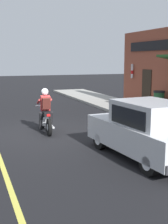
# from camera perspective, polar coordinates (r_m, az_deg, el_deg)

# --- Properties ---
(ground_plane) EXTENTS (80.00, 80.00, 0.00)m
(ground_plane) POSITION_cam_1_polar(r_m,az_deg,el_deg) (11.49, -7.41, -3.82)
(ground_plane) COLOR black
(sidewalk_curb) EXTENTS (2.60, 22.00, 0.14)m
(sidewalk_curb) POSITION_cam_1_polar(r_m,az_deg,el_deg) (16.21, 9.03, 0.34)
(sidewalk_curb) COLOR #9E9B93
(sidewalk_curb) RESTS_ON ground
(motorcycle_with_rider) EXTENTS (0.58, 2.02, 1.62)m
(motorcycle_with_rider) POSITION_cam_1_polar(r_m,az_deg,el_deg) (11.55, -7.09, -0.32)
(motorcycle_with_rider) COLOR black
(motorcycle_with_rider) RESTS_ON ground
(car_hatchback) EXTENTS (1.93, 3.90, 1.57)m
(car_hatchback) POSITION_cam_1_polar(r_m,az_deg,el_deg) (8.59, 11.26, -3.30)
(car_hatchback) COLOR black
(car_hatchback) RESTS_ON ground
(trash_bin) EXTENTS (0.56, 0.56, 0.98)m
(trash_bin) POSITION_cam_1_polar(r_m,az_deg,el_deg) (15.82, 13.52, 2.03)
(trash_bin) COLOR #23512D
(trash_bin) RESTS_ON sidewalk_curb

